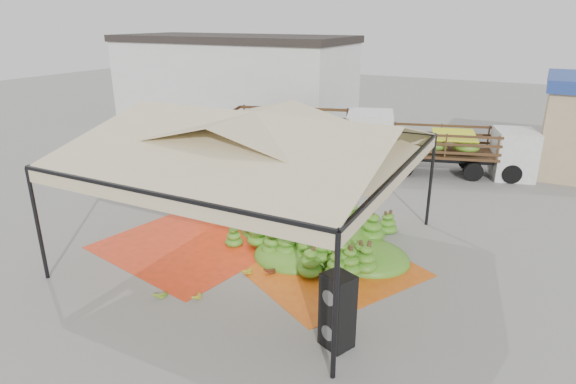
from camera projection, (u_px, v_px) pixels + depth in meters
The scene contains 17 objects.
ground at pixel (259, 248), 14.12m from camera, with size 90.00×90.00×0.00m, color slate.
canopy_tent at pixel (256, 138), 13.00m from camera, with size 8.10×8.10×4.00m.
building_white at pixel (234, 81), 29.20m from camera, with size 14.30×6.30×5.40m.
tarp_left at pixel (192, 243), 14.40m from camera, with size 4.65×4.43×0.01m, color red.
tarp_right at pixel (328, 267), 13.04m from camera, with size 3.97×4.17×0.01m, color #CF6413.
banana_heap at pixel (323, 226), 14.09m from camera, with size 5.81×4.77×1.24m, color #347318.
hand_yellow_a at pixel (245, 269), 12.72m from camera, with size 0.49×0.40×0.22m, color #AE9D22.
hand_yellow_b at pixel (194, 294), 11.57m from camera, with size 0.45×0.37×0.20m, color gold.
hand_red_a at pixel (269, 268), 12.77m from camera, with size 0.47×0.39×0.21m, color #502912.
hand_red_b at pixel (344, 301), 11.33m from camera, with size 0.40×0.32×0.18m, color #542513.
hand_green at pixel (159, 292), 11.65m from camera, with size 0.48×0.39×0.22m, color #537618.
hanging_bunches at pixel (316, 169), 12.64m from camera, with size 1.74×0.24×0.20m.
speaker_stack at pixel (337, 311), 9.67m from camera, with size 0.75×0.71×1.63m.
banana_leaves at pixel (205, 217), 16.34m from camera, with size 0.96×1.36×3.70m, color #2F7820, non-canonical shape.
vendor at pixel (333, 169), 18.50m from camera, with size 0.65×0.43×1.78m, color gray.
truck_left at pixel (317, 132), 21.63m from camera, with size 7.63×4.47×2.48m.
truck_right at pixel (466, 146), 20.37m from camera, with size 6.15×3.53×2.00m.
Camera 1 is at (6.62, -10.89, 6.37)m, focal length 30.00 mm.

